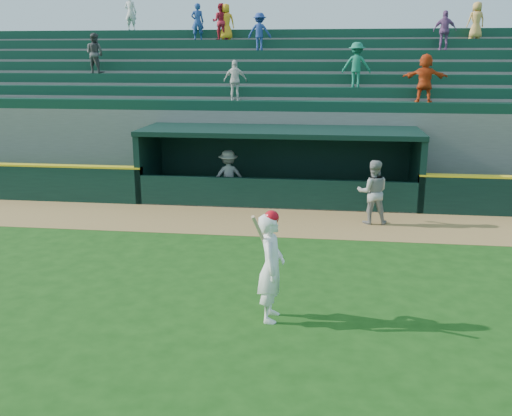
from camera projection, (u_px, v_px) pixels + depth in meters
The scene contains 7 objects.
ground at pixel (247, 284), 12.43m from camera, with size 120.00×120.00×0.00m, color #184310.
warning_track at pixel (270, 222), 17.12m from camera, with size 40.00×3.00×0.01m, color olive.
dugout_player_front at pixel (373, 192), 16.76m from camera, with size 0.93×0.72×1.90m, color gray.
dugout_player_inside at pixel (228, 176), 19.40m from camera, with size 1.14×0.66×1.76m, color gray.
dugout at pixel (280, 160), 19.75m from camera, with size 9.40×2.80×2.46m.
stands at pixel (290, 116), 23.86m from camera, with size 34.50×6.27×7.51m.
batter_at_plate at pixel (271, 266), 10.53m from camera, with size 0.57×0.83×2.14m.
Camera 1 is at (1.70, -11.47, 4.78)m, focal length 40.00 mm.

